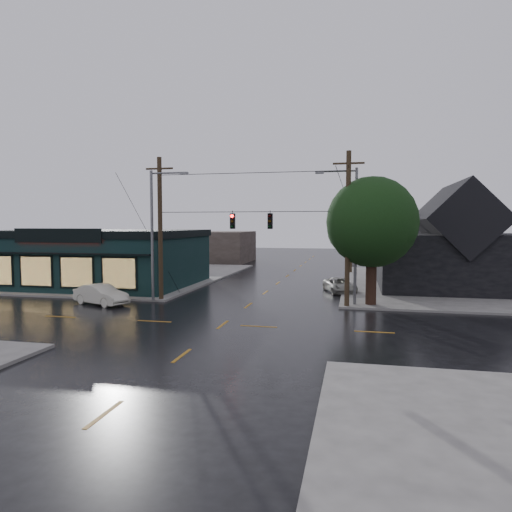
% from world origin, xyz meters
% --- Properties ---
extents(ground_plane, '(160.00, 160.00, 0.00)m').
position_xyz_m(ground_plane, '(0.00, 0.00, 0.00)').
color(ground_plane, black).
extents(sidewalk_nw, '(28.00, 28.00, 0.15)m').
position_xyz_m(sidewalk_nw, '(-20.00, 20.00, 0.07)').
color(sidewalk_nw, '#605E5A').
rests_on(sidewalk_nw, ground).
extents(sidewalk_ne, '(28.00, 28.00, 0.15)m').
position_xyz_m(sidewalk_ne, '(20.00, 20.00, 0.07)').
color(sidewalk_ne, '#605E5A').
rests_on(sidewalk_ne, ground).
extents(pizza_shop, '(16.30, 12.34, 4.90)m').
position_xyz_m(pizza_shop, '(-15.00, 12.94, 2.56)').
color(pizza_shop, black).
rests_on(pizza_shop, ground).
extents(ne_building, '(12.60, 11.60, 8.75)m').
position_xyz_m(ne_building, '(15.00, 17.00, 4.47)').
color(ne_building, black).
rests_on(ne_building, ground).
extents(corner_tree, '(5.99, 5.99, 8.46)m').
position_xyz_m(corner_tree, '(8.05, 7.40, 5.58)').
color(corner_tree, black).
rests_on(corner_tree, ground).
extents(utility_pole_nw, '(2.00, 0.32, 10.15)m').
position_xyz_m(utility_pole_nw, '(-6.50, 6.50, 0.00)').
color(utility_pole_nw, '#312516').
rests_on(utility_pole_nw, ground).
extents(utility_pole_ne, '(2.00, 0.32, 10.15)m').
position_xyz_m(utility_pole_ne, '(6.50, 6.50, 0.00)').
color(utility_pole_ne, '#312516').
rests_on(utility_pole_ne, ground).
extents(utility_pole_far_a, '(2.00, 0.32, 9.65)m').
position_xyz_m(utility_pole_far_a, '(6.50, 28.00, 0.00)').
color(utility_pole_far_a, '#312516').
rests_on(utility_pole_far_a, ground).
extents(utility_pole_far_b, '(2.00, 0.32, 9.15)m').
position_xyz_m(utility_pole_far_b, '(6.50, 48.00, 0.00)').
color(utility_pole_far_b, '#312516').
rests_on(utility_pole_far_b, ground).
extents(utility_pole_far_c, '(2.00, 0.32, 9.15)m').
position_xyz_m(utility_pole_far_c, '(6.50, 68.00, 0.00)').
color(utility_pole_far_c, '#312516').
rests_on(utility_pole_far_c, ground).
extents(span_signal_assembly, '(13.00, 0.48, 1.23)m').
position_xyz_m(span_signal_assembly, '(0.10, 6.50, 5.70)').
color(span_signal_assembly, black).
rests_on(span_signal_assembly, ground).
extents(streetlight_nw, '(5.40, 0.30, 9.15)m').
position_xyz_m(streetlight_nw, '(-6.80, 5.80, 0.00)').
color(streetlight_nw, slate).
rests_on(streetlight_nw, ground).
extents(streetlight_ne, '(5.40, 0.30, 9.15)m').
position_xyz_m(streetlight_ne, '(7.00, 7.20, 0.00)').
color(streetlight_ne, slate).
rests_on(streetlight_ne, ground).
extents(bg_building_west, '(12.00, 10.00, 4.40)m').
position_xyz_m(bg_building_west, '(-14.00, 40.00, 2.20)').
color(bg_building_west, '#382E29').
rests_on(bg_building_west, ground).
extents(bg_building_east, '(14.00, 12.00, 5.60)m').
position_xyz_m(bg_building_east, '(16.00, 45.00, 2.80)').
color(bg_building_east, '#2C2B31').
rests_on(bg_building_east, ground).
extents(sedan_cream, '(4.45, 2.85, 1.38)m').
position_xyz_m(sedan_cream, '(-9.86, 4.20, 0.69)').
color(sedan_cream, beige).
rests_on(sedan_cream, ground).
extents(suv_silver, '(3.14, 4.57, 1.16)m').
position_xyz_m(suv_silver, '(5.83, 13.30, 0.58)').
color(suv_silver, gray).
rests_on(suv_silver, ground).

